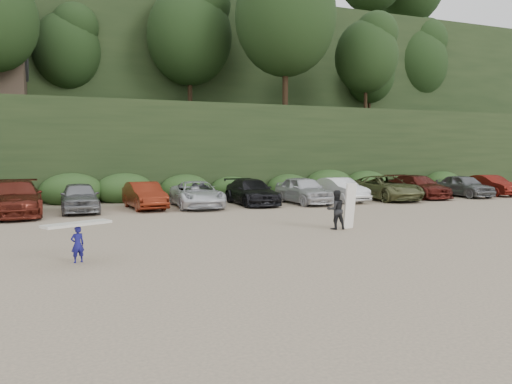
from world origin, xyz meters
name	(u,v)px	position (x,y,z in m)	size (l,w,h in m)	color
ground	(259,239)	(0.00, 0.00, 0.00)	(120.00, 120.00, 0.00)	tan
hillside_backdrop	(119,67)	(-0.26, 35.93, 11.22)	(90.00, 41.50, 28.00)	black
parked_cars	(201,193)	(0.78, 9.90, 0.74)	(39.16, 6.00, 1.64)	#B2B2B7
child_surfer	(77,235)	(-5.73, -1.61, 0.71)	(1.79, 1.18, 1.05)	navy
adult_surfer	(337,209)	(3.46, 0.83, 0.74)	(1.20, 0.63, 1.72)	black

